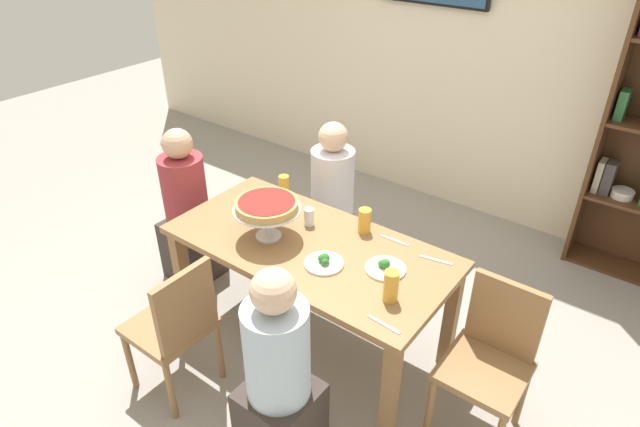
{
  "coord_description": "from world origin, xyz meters",
  "views": [
    {
      "loc": [
        1.54,
        -1.94,
        2.46
      ],
      "look_at": [
        0.0,
        0.1,
        0.89
      ],
      "focal_mm": 29.92,
      "sensor_mm": 36.0,
      "label": 1
    }
  ],
  "objects_px": {
    "salad_plate_far_diner": "(324,262)",
    "beer_glass_amber_spare": "(365,221)",
    "chair_head_east": "(491,355)",
    "beer_glass_amber_short": "(284,186)",
    "diner_far_left": "(332,209)",
    "cutlery_knife_near": "(394,240)",
    "salad_plate_near_diner": "(385,268)",
    "diner_near_right": "(279,384)",
    "diner_head_west": "(188,217)",
    "water_glass_clear_near": "(309,217)",
    "deep_dish_pizza_stand": "(267,207)",
    "cutlery_fork_near": "(436,260)",
    "dining_table": "(310,257)",
    "beer_glass_amber_tall": "(391,286)",
    "cutlery_fork_far": "(384,324)",
    "chair_near_left": "(176,324)"
  },
  "relations": [
    {
      "from": "salad_plate_near_diner",
      "to": "cutlery_knife_near",
      "type": "xyz_separation_m",
      "value": [
        -0.1,
        0.26,
        -0.01
      ]
    },
    {
      "from": "cutlery_fork_far",
      "to": "water_glass_clear_near",
      "type": "bearing_deg",
      "value": 154.71
    },
    {
      "from": "deep_dish_pizza_stand",
      "to": "beer_glass_amber_tall",
      "type": "xyz_separation_m",
      "value": [
        0.84,
        -0.05,
        -0.11
      ]
    },
    {
      "from": "beer_glass_amber_short",
      "to": "cutlery_fork_far",
      "type": "xyz_separation_m",
      "value": [
        1.13,
        -0.63,
        -0.07
      ]
    },
    {
      "from": "diner_far_left",
      "to": "cutlery_knife_near",
      "type": "height_order",
      "value": "diner_far_left"
    },
    {
      "from": "beer_glass_amber_spare",
      "to": "water_glass_clear_near",
      "type": "distance_m",
      "value": 0.33
    },
    {
      "from": "water_glass_clear_near",
      "to": "diner_far_left",
      "type": "bearing_deg",
      "value": 112.53
    },
    {
      "from": "dining_table",
      "to": "cutlery_knife_near",
      "type": "distance_m",
      "value": 0.49
    },
    {
      "from": "deep_dish_pizza_stand",
      "to": "cutlery_fork_near",
      "type": "distance_m",
      "value": 0.97
    },
    {
      "from": "diner_head_west",
      "to": "chair_head_east",
      "type": "relative_size",
      "value": 1.32
    },
    {
      "from": "dining_table",
      "to": "beer_glass_amber_tall",
      "type": "height_order",
      "value": "beer_glass_amber_tall"
    },
    {
      "from": "salad_plate_near_diner",
      "to": "cutlery_knife_near",
      "type": "bearing_deg",
      "value": 110.21
    },
    {
      "from": "beer_glass_amber_tall",
      "to": "salad_plate_far_diner",
      "type": "bearing_deg",
      "value": 175.63
    },
    {
      "from": "diner_near_right",
      "to": "beer_glass_amber_spare",
      "type": "height_order",
      "value": "diner_near_right"
    },
    {
      "from": "chair_near_left",
      "to": "salad_plate_far_diner",
      "type": "height_order",
      "value": "chair_near_left"
    },
    {
      "from": "dining_table",
      "to": "cutlery_fork_far",
      "type": "relative_size",
      "value": 9.09
    },
    {
      "from": "salad_plate_far_diner",
      "to": "beer_glass_amber_tall",
      "type": "xyz_separation_m",
      "value": [
        0.43,
        -0.03,
        0.07
      ]
    },
    {
      "from": "diner_head_west",
      "to": "cutlery_fork_far",
      "type": "distance_m",
      "value": 1.82
    },
    {
      "from": "chair_near_left",
      "to": "beer_glass_amber_tall",
      "type": "height_order",
      "value": "beer_glass_amber_tall"
    },
    {
      "from": "salad_plate_far_diner",
      "to": "beer_glass_amber_spare",
      "type": "bearing_deg",
      "value": 90.49
    },
    {
      "from": "chair_head_east",
      "to": "beer_glass_amber_short",
      "type": "xyz_separation_m",
      "value": [
        -1.54,
        0.25,
        0.33
      ]
    },
    {
      "from": "beer_glass_amber_tall",
      "to": "cutlery_knife_near",
      "type": "distance_m",
      "value": 0.52
    },
    {
      "from": "chair_near_left",
      "to": "cutlery_fork_near",
      "type": "bearing_deg",
      "value": -43.94
    },
    {
      "from": "dining_table",
      "to": "salad_plate_near_diner",
      "type": "relative_size",
      "value": 7.59
    },
    {
      "from": "beer_glass_amber_short",
      "to": "diner_head_west",
      "type": "bearing_deg",
      "value": -154.9
    },
    {
      "from": "diner_near_right",
      "to": "salad_plate_near_diner",
      "type": "bearing_deg",
      "value": -7.51
    },
    {
      "from": "dining_table",
      "to": "deep_dish_pizza_stand",
      "type": "bearing_deg",
      "value": -159.25
    },
    {
      "from": "chair_head_east",
      "to": "water_glass_clear_near",
      "type": "height_order",
      "value": "chair_head_east"
    },
    {
      "from": "beer_glass_amber_tall",
      "to": "beer_glass_amber_spare",
      "type": "height_order",
      "value": "beer_glass_amber_tall"
    },
    {
      "from": "diner_near_right",
      "to": "cutlery_fork_far",
      "type": "xyz_separation_m",
      "value": [
        0.31,
        0.4,
        0.25
      ]
    },
    {
      "from": "diner_near_right",
      "to": "cutlery_knife_near",
      "type": "relative_size",
      "value": 6.39
    },
    {
      "from": "diner_near_right",
      "to": "salad_plate_far_diner",
      "type": "relative_size",
      "value": 5.39
    },
    {
      "from": "diner_head_west",
      "to": "salad_plate_near_diner",
      "type": "relative_size",
      "value": 5.33
    },
    {
      "from": "deep_dish_pizza_stand",
      "to": "salad_plate_near_diner",
      "type": "bearing_deg",
      "value": 11.1
    },
    {
      "from": "chair_near_left",
      "to": "salad_plate_near_diner",
      "type": "height_order",
      "value": "chair_near_left"
    },
    {
      "from": "beer_glass_amber_short",
      "to": "beer_glass_amber_spare",
      "type": "height_order",
      "value": "beer_glass_amber_short"
    },
    {
      "from": "diner_head_west",
      "to": "water_glass_clear_near",
      "type": "bearing_deg",
      "value": 7.69
    },
    {
      "from": "deep_dish_pizza_stand",
      "to": "cutlery_knife_near",
      "type": "bearing_deg",
      "value": 33.79
    },
    {
      "from": "cutlery_fork_near",
      "to": "salad_plate_near_diner",
      "type": "bearing_deg",
      "value": 41.92
    },
    {
      "from": "chair_near_left",
      "to": "cutlery_knife_near",
      "type": "relative_size",
      "value": 4.83
    },
    {
      "from": "deep_dish_pizza_stand",
      "to": "cutlery_fork_far",
      "type": "distance_m",
      "value": 0.95
    },
    {
      "from": "deep_dish_pizza_stand",
      "to": "salad_plate_far_diner",
      "type": "height_order",
      "value": "deep_dish_pizza_stand"
    },
    {
      "from": "chair_head_east",
      "to": "salad_plate_near_diner",
      "type": "height_order",
      "value": "chair_head_east"
    },
    {
      "from": "diner_far_left",
      "to": "deep_dish_pizza_stand",
      "type": "bearing_deg",
      "value": 8.87
    },
    {
      "from": "cutlery_fork_far",
      "to": "deep_dish_pizza_stand",
      "type": "bearing_deg",
      "value": 171.06
    },
    {
      "from": "beer_glass_amber_spare",
      "to": "salad_plate_far_diner",
      "type": "bearing_deg",
      "value": -89.51
    },
    {
      "from": "chair_head_east",
      "to": "salad_plate_near_diner",
      "type": "bearing_deg",
      "value": 1.62
    },
    {
      "from": "deep_dish_pizza_stand",
      "to": "cutlery_fork_near",
      "type": "xyz_separation_m",
      "value": [
        0.87,
        0.37,
        -0.2
      ]
    },
    {
      "from": "diner_near_right",
      "to": "cutlery_fork_far",
      "type": "relative_size",
      "value": 6.39
    },
    {
      "from": "dining_table",
      "to": "water_glass_clear_near",
      "type": "xyz_separation_m",
      "value": [
        -0.12,
        0.15,
        0.15
      ]
    }
  ]
}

